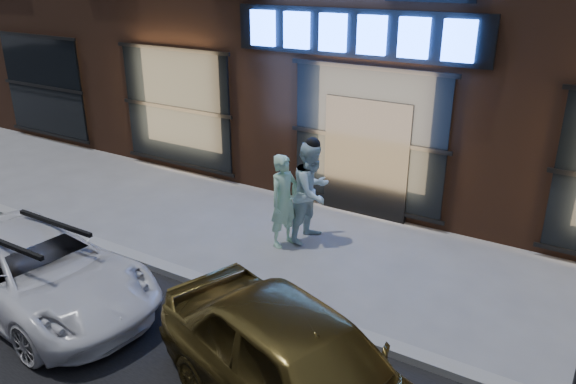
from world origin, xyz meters
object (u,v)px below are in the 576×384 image
at_px(man_bowtie, 284,201).
at_px(man_cap, 312,192).
at_px(white_suv, 38,271).
at_px(gold_sedan, 303,371).

height_order(man_bowtie, man_cap, man_cap).
height_order(white_suv, gold_sedan, gold_sedan).
bearing_deg(man_bowtie, gold_sedan, -132.70).
relative_size(white_suv, gold_sedan, 1.01).
bearing_deg(white_suv, gold_sedan, -84.23).
distance_m(man_bowtie, white_suv, 4.16).
distance_m(man_bowtie, gold_sedan, 4.36).
relative_size(man_cap, gold_sedan, 0.46).
bearing_deg(white_suv, man_cap, -24.58).
bearing_deg(man_cap, white_suv, 155.91).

